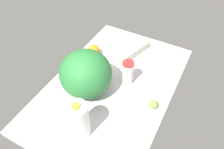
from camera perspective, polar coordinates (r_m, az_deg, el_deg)
name	(u,v)px	position (r cm, az deg, el deg)	size (l,w,h in cm)	color
countertop	(112,86)	(145.74, 0.00, -3.14)	(120.00, 76.00, 3.00)	silver
tumbler_cup	(128,73)	(140.18, 4.14, 0.49)	(7.35, 7.35, 17.88)	silver
egg_carton	(132,51)	(165.58, 5.14, 6.20)	(30.19, 10.19, 6.40)	beige
milk_jug	(79,120)	(116.06, -8.74, -11.72)	(11.35, 11.35, 24.73)	white
watermelon	(86,74)	(132.32, -6.88, 0.23)	(31.87, 31.87, 29.22)	#287435
orange_loose	(94,50)	(163.78, -4.82, 6.28)	(8.91, 8.91, 8.91)	orange
lime_near_front	(153,104)	(133.66, 10.76, -7.65)	(5.54, 5.54, 5.54)	#70AF3D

